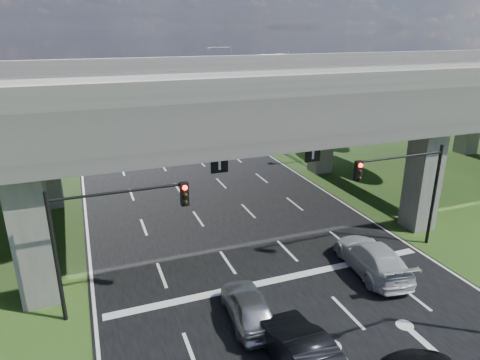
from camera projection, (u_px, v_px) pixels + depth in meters
ground at (312, 322)px, 18.53m from camera, size 160.00×160.00×0.00m
road at (234, 227)px, 27.33m from camera, size 18.00×120.00×0.03m
overpass at (222, 98)px, 26.43m from camera, size 80.00×15.00×10.00m
signal_right at (407, 181)px, 23.20m from camera, size 5.76×0.54×6.00m
signal_left at (108, 226)px, 17.99m from camera, size 5.76×0.54×6.00m
streetlight_far at (283, 96)px, 41.06m from camera, size 3.38×0.25×10.00m
streetlight_beyond at (228, 78)px, 55.16m from camera, size 3.38×0.25×10.00m
tree_left_near at (8, 121)px, 35.17m from camera, size 4.50×4.50×7.80m
tree_left_far at (35, 91)px, 49.49m from camera, size 4.80×4.80×8.32m
tree_right_near at (290, 102)px, 46.02m from camera, size 4.20×4.20×7.28m
tree_right_mid at (283, 93)px, 54.18m from camera, size 3.91×3.90×6.76m
tree_right_far at (232, 82)px, 59.68m from camera, size 4.50×4.50×7.80m
car_silver at (249, 306)px, 18.36m from camera, size 2.05×4.38×1.45m
car_dark at (303, 354)px, 15.53m from camera, size 1.75×5.02×1.65m
car_white at (372, 257)px, 22.14m from camera, size 2.89×5.67×1.58m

